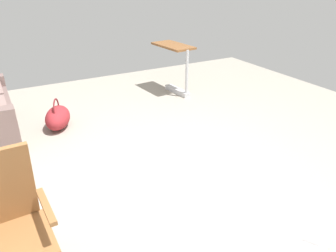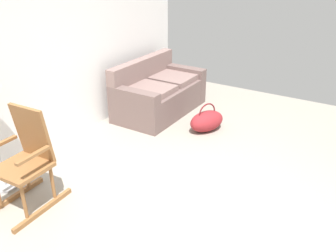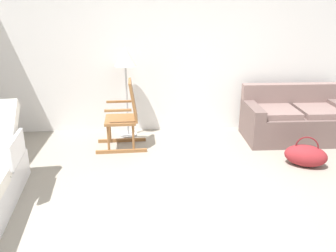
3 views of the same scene
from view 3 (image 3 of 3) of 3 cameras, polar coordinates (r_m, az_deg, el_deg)
ground_plane at (r=3.86m, az=3.75°, el=-13.78°), size 7.47×7.47×0.00m
back_wall at (r=5.83m, az=1.04°, el=12.20°), size 6.17×0.10×2.70m
couch at (r=5.96m, az=20.16°, el=0.81°), size 1.60×0.86×0.85m
rocking_chair at (r=5.24m, az=-7.06°, el=1.63°), size 0.78×0.52×1.05m
floor_lamp at (r=5.53m, az=-7.06°, el=10.36°), size 0.34×0.34×1.48m
duffel_bag at (r=5.09m, az=21.82°, el=-4.53°), size 0.64×0.52×0.43m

